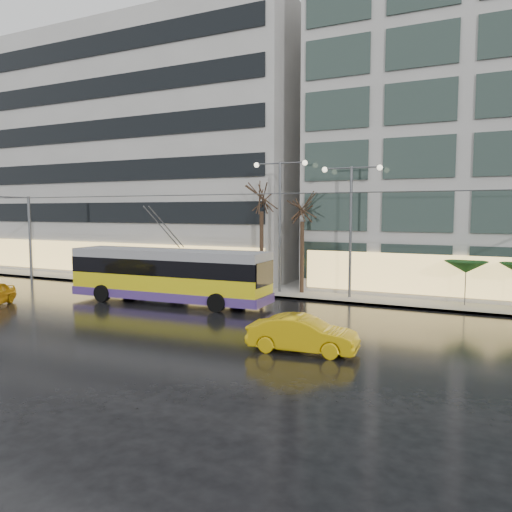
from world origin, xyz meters
The scene contains 16 objects.
ground centered at (0.00, 0.00, 0.00)m, with size 140.00×140.00×0.00m, color black.
sidewalk centered at (2.00, 14.00, 0.07)m, with size 80.00×10.00×0.15m, color gray.
kerb centered at (2.00, 9.05, 0.07)m, with size 80.00×0.10×0.15m, color slate.
building_left centered at (-16.00, 19.00, 11.15)m, with size 34.00×14.00×22.00m, color #A19E9A.
trolleybus centered at (-2.90, 4.49, 1.65)m, with size 13.27×5.29×6.11m.
catenary centered at (1.00, 7.94, 4.25)m, with size 42.24×5.12×7.00m.
bus_shelter centered at (-8.38, 10.69, 1.96)m, with size 4.20×1.60×2.51m.
street_lamp_near centered at (2.00, 10.80, 5.99)m, with size 3.96×0.36×9.03m.
street_lamp_far centered at (7.00, 10.80, 5.71)m, with size 3.96×0.36×8.53m.
tree_a centered at (0.50, 11.00, 7.09)m, with size 3.20×3.20×8.40m.
tree_b centered at (3.50, 11.20, 6.40)m, with size 3.20×3.20×7.70m.
parasol_a centered at (14.00, 11.00, 2.45)m, with size 2.50×2.50×2.65m.
taxi_b centered at (8.58, -2.16, 0.74)m, with size 1.57×4.51×1.49m, color gold.
pedestrian_a centered at (-5.71, 9.92, 1.58)m, with size 1.20×1.21×2.19m.
pedestrian_b centered at (-6.66, 10.25, 1.06)m, with size 1.02×0.88×1.82m.
pedestrian_c centered at (-9.38, 9.91, 1.27)m, with size 0.98×0.83×2.11m.
Camera 1 is at (15.62, -21.06, 5.78)m, focal length 35.00 mm.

